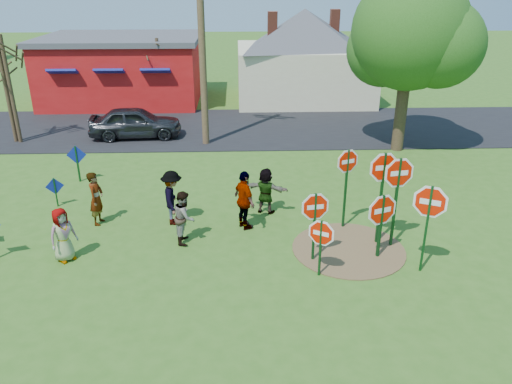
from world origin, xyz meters
TOP-DOWN VIEW (x-y plane):
  - ground at (0.00, 0.00)m, footprint 120.00×120.00m
  - road at (0.00, 11.50)m, footprint 120.00×7.50m
  - dirt_patch at (4.50, -1.00)m, footprint 3.20×3.20m
  - red_building at (-5.50, 17.99)m, footprint 9.40×7.69m
  - cream_house at (5.50, 18.00)m, footprint 9.40×9.40m
  - stop_sign_a at (3.45, -2.28)m, footprint 0.82×0.48m
  - stop_sign_b at (4.61, 0.39)m, footprint 0.90×0.39m
  - stop_sign_c at (5.39, -0.63)m, footprint 1.13×0.21m
  - stop_sign_d at (5.76, -0.81)m, footprint 1.14×0.21m
  - stop_sign_e at (5.21, -1.43)m, footprint 1.11×0.44m
  - stop_sign_f at (6.17, -2.15)m, footprint 1.05×0.52m
  - stop_sign_g at (3.40, -1.52)m, footprint 1.01×0.20m
  - blue_diamond_c at (-4.73, 2.28)m, footprint 0.57×0.21m
  - blue_diamond_d at (-4.61, 4.50)m, footprint 0.73×0.07m
  - person_a at (-3.36, -1.24)m, footprint 0.87×0.88m
  - person_b at (-3.00, 0.95)m, footprint 0.50×0.68m
  - person_c at (-0.17, -0.32)m, footprint 0.60×0.77m
  - person_d at (-0.65, 0.86)m, footprint 0.76×1.19m
  - person_e at (1.57, 0.44)m, footprint 0.91×1.18m
  - person_f at (2.28, 1.54)m, footprint 1.49×0.97m
  - suv at (-3.46, 10.00)m, footprint 4.38×1.99m
  - utility_pole at (-0.08, 8.92)m, footprint 2.35×0.85m
  - leafy_tree at (8.64, 7.79)m, footprint 5.27×4.81m
  - bare_tree_west at (-8.75, 9.44)m, footprint 1.80×1.80m
  - bare_tree_east at (-2.92, 14.96)m, footprint 1.80×1.80m
  - bare_tree_mid at (-9.00, 9.56)m, footprint 1.80×1.80m

SIDE VIEW (x-z plane):
  - ground at x=0.00m, z-range 0.00..0.00m
  - dirt_patch at x=4.50m, z-range 0.00..0.03m
  - road at x=0.00m, z-range 0.00..0.04m
  - blue_diamond_c at x=-4.73m, z-range 0.11..1.14m
  - person_f at x=2.28m, z-range 0.00..1.54m
  - suv at x=-3.46m, z-range 0.04..1.50m
  - person_a at x=-3.36m, z-range 0.00..1.54m
  - person_c at x=-0.17m, z-range 0.00..1.58m
  - person_b at x=-3.00m, z-range 0.00..1.71m
  - person_d at x=-0.65m, z-range 0.00..1.74m
  - blue_diamond_d at x=-4.61m, z-range 0.17..1.59m
  - person_e at x=1.57m, z-range 0.00..1.86m
  - stop_sign_a at x=3.45m, z-range 0.27..1.98m
  - stop_sign_e at x=5.21m, z-range 0.31..2.33m
  - stop_sign_g at x=3.40m, z-range 0.38..2.50m
  - stop_sign_f at x=6.17m, z-range 0.53..3.10m
  - stop_sign_b at x=4.61m, z-range 0.60..3.25m
  - red_building at x=-5.50m, z-range 0.02..3.92m
  - stop_sign_d at x=5.76m, z-range 0.61..3.44m
  - stop_sign_c at x=5.39m, z-range 0.59..3.50m
  - bare_tree_east at x=-2.92m, z-range 0.60..4.68m
  - cream_house at x=5.50m, z-range -0.33..6.17m
  - bare_tree_west at x=-8.75m, z-range 0.72..5.59m
  - bare_tree_mid at x=-9.00m, z-range 0.78..6.09m
  - leafy_tree at x=8.64m, z-range 1.08..8.56m
  - utility_pole at x=-0.08m, z-range 0.26..10.15m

